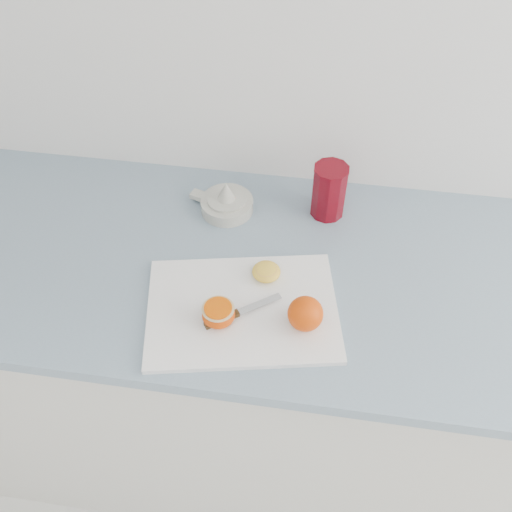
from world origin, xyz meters
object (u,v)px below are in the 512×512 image
object	(u,v)px
citrus_juicer	(226,203)
red_tumbler	(329,193)
cutting_board	(242,310)
half_orange	(218,314)
counter	(278,372)

from	to	relation	value
citrus_juicer	red_tumbler	size ratio (longest dim) A/B	1.18
cutting_board	half_orange	size ratio (longest dim) A/B	5.83
counter	red_tumbler	distance (m)	0.54
counter	half_orange	xyz separation A→B (m)	(-0.11, -0.17, 0.48)
half_orange	red_tumbler	bearing A→B (deg)	61.89
counter	red_tumbler	size ratio (longest dim) A/B	17.65
cutting_board	half_orange	xyz separation A→B (m)	(-0.04, -0.04, 0.03)
citrus_juicer	counter	bearing A→B (deg)	-45.56
red_tumbler	cutting_board	bearing A→B (deg)	-115.02
citrus_juicer	cutting_board	bearing A→B (deg)	-73.36
cutting_board	red_tumbler	xyz separation A→B (m)	(0.15, 0.32, 0.06)
red_tumbler	citrus_juicer	bearing A→B (deg)	-173.45
half_orange	red_tumbler	distance (m)	0.40
counter	cutting_board	size ratio (longest dim) A/B	6.14
half_orange	citrus_juicer	bearing A→B (deg)	98.00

